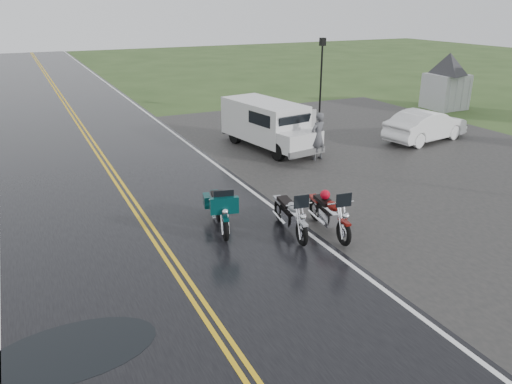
# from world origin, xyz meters

# --- Properties ---
(ground) EXTENTS (120.00, 120.00, 0.00)m
(ground) POSITION_xyz_m (0.00, 0.00, 0.00)
(ground) COLOR #2D471E
(ground) RESTS_ON ground
(road) EXTENTS (8.00, 100.00, 0.04)m
(road) POSITION_xyz_m (0.00, 10.00, 0.02)
(road) COLOR black
(road) RESTS_ON ground
(parking_pad) EXTENTS (14.00, 24.00, 0.03)m
(parking_pad) POSITION_xyz_m (11.00, 5.00, 0.01)
(parking_pad) COLOR black
(parking_pad) RESTS_ON ground
(visitor_center) EXTENTS (16.00, 10.00, 4.80)m
(visitor_center) POSITION_xyz_m (20.00, 12.00, 2.40)
(visitor_center) COLOR #A8AAAD
(visitor_center) RESTS_ON ground
(motorcycle_red) EXTENTS (1.14, 2.40, 1.36)m
(motorcycle_red) POSITION_xyz_m (4.22, -0.21, 0.68)
(motorcycle_red) COLOR #5F0E0A
(motorcycle_red) RESTS_ON ground
(motorcycle_teal) EXTENTS (1.36, 2.44, 1.37)m
(motorcycle_teal) POSITION_xyz_m (1.60, 1.36, 0.68)
(motorcycle_teal) COLOR #053637
(motorcycle_teal) RESTS_ON ground
(motorcycle_silver) EXTENTS (1.13, 2.33, 1.32)m
(motorcycle_silver) POSITION_xyz_m (3.25, 0.25, 0.66)
(motorcycle_silver) COLOR #94959A
(motorcycle_silver) RESTS_ON ground
(van_white) EXTENTS (2.73, 5.37, 2.01)m
(van_white) POSITION_xyz_m (6.24, 7.07, 1.01)
(van_white) COLOR silver
(van_white) RESTS_ON ground
(person_at_van) EXTENTS (0.78, 0.61, 1.88)m
(person_at_van) POSITION_xyz_m (7.71, 6.53, 0.94)
(person_at_van) COLOR #4A4B4F
(person_at_van) RESTS_ON ground
(sedan_white) EXTENTS (4.43, 2.17, 1.40)m
(sedan_white) POSITION_xyz_m (13.62, 6.83, 0.70)
(sedan_white) COLOR white
(sedan_white) RESTS_ON ground
(lamp_post_far_right) EXTENTS (0.36, 0.36, 4.23)m
(lamp_post_far_right) POSITION_xyz_m (11.99, 13.03, 2.12)
(lamp_post_far_right) COLOR black
(lamp_post_far_right) RESTS_ON ground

